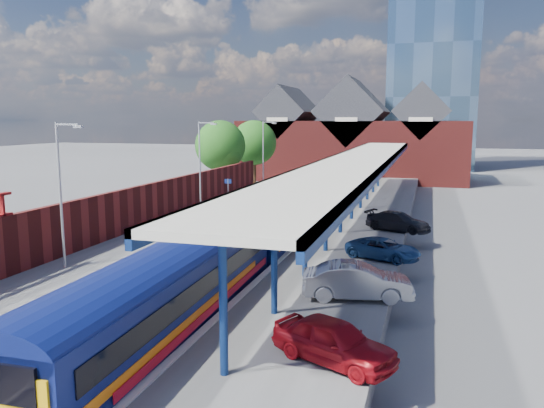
{
  "coord_description": "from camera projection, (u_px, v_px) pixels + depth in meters",
  "views": [
    {
      "loc": [
        10.3,
        -15.04,
        8.09
      ],
      "look_at": [
        0.39,
        18.16,
        2.6
      ],
      "focal_mm": 35.0,
      "sensor_mm": 36.0,
      "label": 1
    }
  ],
  "objects": [
    {
      "name": "ground",
      "position": [
        306.0,
        213.0,
        46.8
      ],
      "size": [
        240.0,
        240.0,
        0.0
      ],
      "primitive_type": "plane",
      "color": "#5B5B5E",
      "rests_on": "ground"
    },
    {
      "name": "ballast_bed",
      "position": [
        274.0,
        236.0,
        37.33
      ],
      "size": [
        6.0,
        76.0,
        0.06
      ],
      "primitive_type": "cube",
      "color": "#473D33",
      "rests_on": "ground"
    },
    {
      "name": "rails",
      "position": [
        274.0,
        235.0,
        37.32
      ],
      "size": [
        4.51,
        76.0,
        0.14
      ],
      "color": "slate",
      "rests_on": "ground"
    },
    {
      "name": "left_platform",
      "position": [
        202.0,
        225.0,
        38.81
      ],
      "size": [
        5.0,
        76.0,
        1.0
      ],
      "primitive_type": "cube",
      "color": "#565659",
      "rests_on": "ground"
    },
    {
      "name": "right_platform",
      "position": [
        360.0,
        234.0,
        35.56
      ],
      "size": [
        6.0,
        76.0,
        1.0
      ],
      "primitive_type": "cube",
      "color": "#565659",
      "rests_on": "ground"
    },
    {
      "name": "coping_left",
      "position": [
        232.0,
        220.0,
        38.06
      ],
      "size": [
        0.3,
        76.0,
        0.05
      ],
      "primitive_type": "cube",
      "color": "silver",
      "rests_on": "left_platform"
    },
    {
      "name": "coping_right",
      "position": [
        318.0,
        224.0,
        36.28
      ],
      "size": [
        0.3,
        76.0,
        0.05
      ],
      "primitive_type": "cube",
      "color": "silver",
      "rests_on": "right_platform"
    },
    {
      "name": "yellow_line",
      "position": [
        224.0,
        219.0,
        38.24
      ],
      "size": [
        0.14,
        76.0,
        0.01
      ],
      "primitive_type": "cube",
      "color": "yellow",
      "rests_on": "left_platform"
    },
    {
      "name": "train",
      "position": [
        314.0,
        195.0,
        42.47
      ],
      "size": [
        3.16,
        65.96,
        3.45
      ],
      "color": "#0B1552",
      "rests_on": "ground"
    },
    {
      "name": "canopy",
      "position": [
        358.0,
        161.0,
        36.81
      ],
      "size": [
        4.5,
        52.0,
        4.48
      ],
      "color": "navy",
      "rests_on": "right_platform"
    },
    {
      "name": "lamp_post_b",
      "position": [
        62.0,
        186.0,
        25.1
      ],
      "size": [
        1.48,
        0.18,
        7.0
      ],
      "color": "#A5A8AA",
      "rests_on": "left_platform"
    },
    {
      "name": "lamp_post_c",
      "position": [
        201.0,
        161.0,
        40.24
      ],
      "size": [
        1.48,
        0.18,
        7.0
      ],
      "color": "#A5A8AA",
      "rests_on": "left_platform"
    },
    {
      "name": "lamp_post_d",
      "position": [
        264.0,
        150.0,
        55.39
      ],
      "size": [
        1.48,
        0.18,
        7.0
      ],
      "color": "#A5A8AA",
      "rests_on": "left_platform"
    },
    {
      "name": "platform_sign",
      "position": [
        228.0,
        189.0,
        42.11
      ],
      "size": [
        0.55,
        0.08,
        2.5
      ],
      "color": "#A5A8AA",
      "rests_on": "left_platform"
    },
    {
      "name": "brick_wall",
      "position": [
        121.0,
        211.0,
        33.12
      ],
      "size": [
        0.35,
        50.0,
        3.86
      ],
      "color": "maroon",
      "rests_on": "left_platform"
    },
    {
      "name": "station_building",
      "position": [
        352.0,
        140.0,
        72.45
      ],
      "size": [
        30.0,
        12.12,
        13.78
      ],
      "color": "maroon",
      "rests_on": "ground"
    },
    {
      "name": "glass_tower",
      "position": [
        433.0,
        47.0,
        88.14
      ],
      "size": [
        14.2,
        14.2,
        40.3
      ],
      "color": "#47627A",
      "rests_on": "ground"
    },
    {
      "name": "tree_near",
      "position": [
        221.0,
        147.0,
        54.47
      ],
      "size": [
        5.2,
        5.2,
        8.1
      ],
      "color": "#382314",
      "rests_on": "ground"
    },
    {
      "name": "tree_far",
      "position": [
        255.0,
        144.0,
        61.76
      ],
      "size": [
        5.2,
        5.2,
        8.1
      ],
      "color": "#382314",
      "rests_on": "ground"
    },
    {
      "name": "parked_car_red",
      "position": [
        334.0,
        341.0,
        15.61
      ],
      "size": [
        4.16,
        3.04,
        1.32
      ],
      "primitive_type": "imported",
      "rotation": [
        0.0,
        0.0,
        1.14
      ],
      "color": "#9F0D16",
      "rests_on": "right_platform"
    },
    {
      "name": "parked_car_silver",
      "position": [
        357.0,
        281.0,
        21.19
      ],
      "size": [
        4.58,
        2.35,
        1.44
      ],
      "primitive_type": "imported",
      "rotation": [
        0.0,
        0.0,
        1.77
      ],
      "color": "#A0A1A4",
      "rests_on": "right_platform"
    },
    {
      "name": "parked_car_dark",
      "position": [
        398.0,
        221.0,
        34.28
      ],
      "size": [
        4.54,
        3.08,
        1.22
      ],
      "primitive_type": "imported",
      "rotation": [
        0.0,
        0.0,
        1.21
      ],
      "color": "black",
      "rests_on": "right_platform"
    },
    {
      "name": "parked_car_blue",
      "position": [
        383.0,
        249.0,
        27.31
      ],
      "size": [
        4.2,
        2.94,
        1.06
      ],
      "primitive_type": "imported",
      "rotation": [
        0.0,
        0.0,
        1.23
      ],
      "color": "navy",
      "rests_on": "right_platform"
    }
  ]
}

